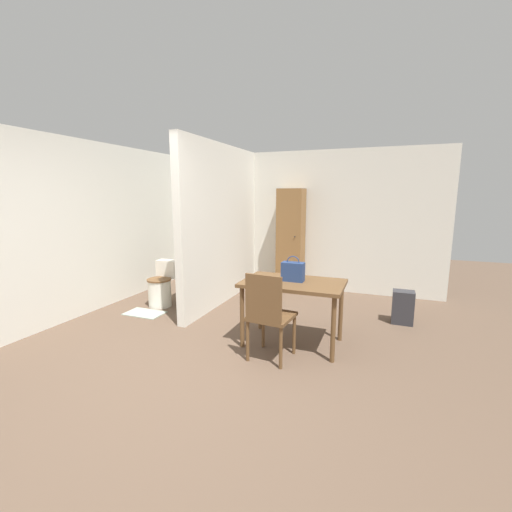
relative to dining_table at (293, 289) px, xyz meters
name	(u,v)px	position (x,y,z in m)	size (l,w,h in m)	color
ground_plane	(164,388)	(-0.83, -1.35, -0.66)	(16.00, 16.00, 0.00)	brown
wall_back	(286,221)	(-0.83, 2.51, 0.59)	(5.54, 0.12, 2.50)	silver
wall_left	(111,225)	(-3.15, 0.55, 0.59)	(0.12, 4.80, 2.50)	silver
partition_wall	(222,225)	(-1.50, 1.20, 0.59)	(0.12, 2.50, 2.50)	silver
dining_table	(293,289)	(0.00, 0.00, 0.00)	(1.14, 0.71, 0.75)	brown
wooden_chair	(269,313)	(-0.13, -0.50, -0.14)	(0.48, 0.48, 0.95)	brown
toilet	(162,287)	(-2.30, 0.64, -0.36)	(0.37, 0.52, 0.69)	silver
handbag	(293,271)	(-0.01, 0.02, 0.20)	(0.25, 0.13, 0.29)	navy
wooden_cabinet	(291,240)	(-0.65, 2.25, 0.25)	(0.45, 0.39, 1.84)	brown
bath_mat	(145,313)	(-2.30, 0.20, -0.66)	(0.56, 0.34, 0.01)	#99A899
space_heater	(403,307)	(1.23, 1.16, -0.44)	(0.27, 0.21, 0.45)	#2D2D33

